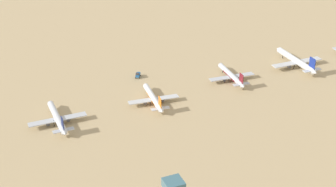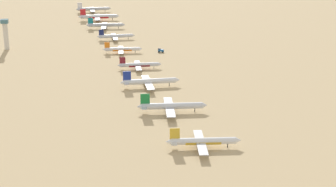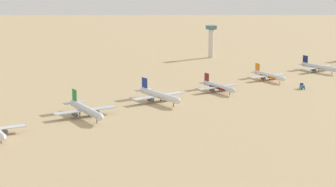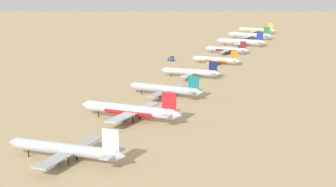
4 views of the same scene
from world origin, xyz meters
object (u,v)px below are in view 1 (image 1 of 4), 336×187
object	(u,v)px
parked_jet_2	(296,61)
parked_jet_4	(153,98)
service_truck	(138,75)
parked_jet_5	(57,118)
parked_jet_3	(231,75)

from	to	relation	value
parked_jet_2	parked_jet_4	xyz separation A→B (m)	(-10.49, 109.69, -0.87)
service_truck	parked_jet_4	bearing A→B (deg)	174.40
parked_jet_4	service_truck	size ratio (longest dim) A/B	6.68
parked_jet_5	parked_jet_3	bearing A→B (deg)	-84.82
parked_jet_2	parked_jet_4	size ratio (longest dim) A/B	1.22
parked_jet_4	service_truck	xyz separation A→B (m)	(36.75, -3.60, -1.57)
parked_jet_3	parked_jet_4	xyz separation A→B (m)	(-9.08, 58.08, -0.01)
parked_jet_2	service_truck	size ratio (longest dim) A/B	8.15
parked_jet_2	parked_jet_4	bearing A→B (deg)	95.46
parked_jet_5	service_truck	distance (m)	72.36
parked_jet_2	parked_jet_3	distance (m)	51.63
parked_jet_3	service_truck	distance (m)	61.12
parked_jet_3	parked_jet_4	bearing A→B (deg)	98.89
parked_jet_3	parked_jet_4	size ratio (longest dim) A/B	1.00
parked_jet_2	parked_jet_5	world-z (taller)	parked_jet_2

